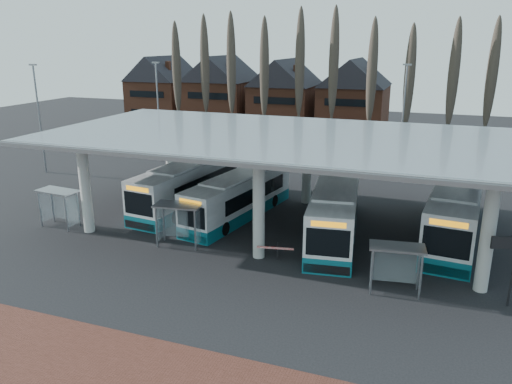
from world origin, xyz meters
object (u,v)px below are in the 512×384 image
(bus_2, at_px, (335,210))
(shelter_2, at_px, (396,258))
(shelter_0, at_px, (60,200))
(bus_1, at_px, (239,197))
(bus_3, at_px, (456,211))
(bus_0, at_px, (191,185))
(shelter_1, at_px, (179,215))

(bus_2, height_order, shelter_2, bus_2)
(shelter_0, distance_m, shelter_2, 22.37)
(bus_1, distance_m, bus_3, 14.54)
(bus_3, height_order, shelter_2, bus_3)
(bus_0, relative_size, shelter_2, 4.39)
(bus_3, distance_m, shelter_0, 26.22)
(bus_0, bearing_deg, bus_3, 6.52)
(bus_0, distance_m, shelter_1, 7.85)
(bus_0, distance_m, shelter_0, 9.51)
(bus_0, height_order, shelter_1, bus_0)
(shelter_0, distance_m, shelter_1, 9.21)
(bus_0, distance_m, bus_1, 4.59)
(bus_2, bearing_deg, bus_1, 164.02)
(shelter_0, bearing_deg, shelter_1, 4.02)
(shelter_0, bearing_deg, bus_1, 34.03)
(bus_2, xyz_separation_m, bus_3, (7.33, 2.24, 0.06))
(bus_2, relative_size, bus_3, 0.97)
(bus_0, relative_size, bus_1, 1.08)
(bus_0, xyz_separation_m, bus_2, (11.60, -2.22, 0.02))
(bus_1, relative_size, shelter_1, 3.80)
(bus_0, height_order, bus_2, bus_2)
(bus_3, xyz_separation_m, shelter_0, (-25.22, -7.16, 0.17))
(bus_1, xyz_separation_m, shelter_1, (-1.51, -6.12, 0.46))
(bus_1, bearing_deg, bus_2, 1.36)
(shelter_0, relative_size, shelter_1, 0.94)
(shelter_1, bearing_deg, bus_2, 22.19)
(bus_0, height_order, shelter_2, bus_0)
(bus_3, relative_size, shelter_1, 4.32)
(shelter_1, bearing_deg, shelter_2, -15.37)
(bus_0, relative_size, bus_3, 0.95)
(bus_2, distance_m, shelter_0, 18.55)
(bus_3, distance_m, shelter_2, 9.44)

